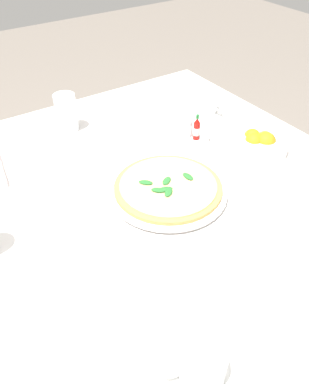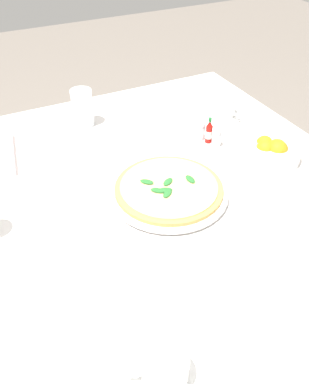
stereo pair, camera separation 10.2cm
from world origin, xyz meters
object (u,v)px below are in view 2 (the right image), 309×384
(citrus_bowl, at_px, (273,151))
(pepper_shaker, at_px, (217,138))
(pizza, at_px, (169,188))
(water_glass_right_edge, at_px, (83,110))
(coffee_cup_far_right, at_px, (165,372))
(hot_sauce_bottle, at_px, (209,132))
(salt_shaker, at_px, (201,131))
(coffee_cup_left_edge, at_px, (224,108))
(pizza_plate, at_px, (169,192))

(citrus_bowl, bearing_deg, pepper_shaker, 37.82)
(pizza, bearing_deg, pepper_shaker, -58.61)
(citrus_bowl, bearing_deg, water_glass_right_edge, 43.95)
(coffee_cup_far_right, xyz_separation_m, pepper_shaker, (0.57, -0.47, -0.00))
(hot_sauce_bottle, xyz_separation_m, salt_shaker, (0.03, 0.01, -0.01))
(water_glass_right_edge, height_order, hot_sauce_bottle, water_glass_right_edge)
(pizza, xyz_separation_m, coffee_cup_far_right, (-0.42, 0.23, 0.00))
(hot_sauce_bottle, relative_size, salt_shaker, 1.48)
(coffee_cup_far_right, height_order, salt_shaker, coffee_cup_far_right)
(citrus_bowl, distance_m, hot_sauce_bottle, 0.20)
(pepper_shaker, bearing_deg, coffee_cup_far_right, 140.39)
(coffee_cup_left_edge, relative_size, water_glass_right_edge, 1.10)
(coffee_cup_left_edge, bearing_deg, pizza, 128.78)
(pizza, xyz_separation_m, coffee_cup_left_edge, (0.29, -0.36, 0.01))
(coffee_cup_left_edge, bearing_deg, water_glass_right_edge, 70.42)
(hot_sauce_bottle, bearing_deg, pizza, 127.18)
(pizza, bearing_deg, citrus_bowl, -87.86)
(pizza_plate, bearing_deg, pizza, 98.53)
(citrus_bowl, bearing_deg, coffee_cup_left_edge, -4.04)
(pizza, distance_m, citrus_bowl, 0.34)
(hot_sauce_bottle, height_order, salt_shaker, hot_sauce_bottle)
(salt_shaker, relative_size, pepper_shaker, 1.00)
(coffee_cup_left_edge, height_order, citrus_bowl, coffee_cup_left_edge)
(coffee_cup_far_right, bearing_deg, pizza_plate, -28.74)
(coffee_cup_left_edge, distance_m, hot_sauce_bottle, 0.18)
(pizza, bearing_deg, coffee_cup_left_edge, -51.22)
(pepper_shaker, bearing_deg, water_glass_right_edge, 46.31)
(coffee_cup_far_right, distance_m, citrus_bowl, 0.72)
(hot_sauce_bottle, bearing_deg, citrus_bowl, -144.87)
(water_glass_right_edge, bearing_deg, coffee_cup_far_right, 169.81)
(pizza, xyz_separation_m, water_glass_right_edge, (0.45, 0.08, 0.03))
(water_glass_right_edge, xyz_separation_m, hot_sauce_bottle, (-0.27, -0.31, -0.02))
(pizza, relative_size, citrus_bowl, 1.85)
(coffee_cup_left_edge, bearing_deg, citrus_bowl, 175.96)
(coffee_cup_far_right, bearing_deg, salt_shaker, -35.82)
(pizza_plate, height_order, water_glass_right_edge, water_glass_right_edge)
(coffee_cup_left_edge, distance_m, coffee_cup_far_right, 0.93)
(coffee_cup_far_right, xyz_separation_m, water_glass_right_edge, (0.87, -0.16, 0.02))
(pizza, relative_size, pepper_shaker, 4.92)
(pizza, distance_m, water_glass_right_edge, 0.46)
(hot_sauce_bottle, bearing_deg, pepper_shaker, -160.35)
(pizza, height_order, pepper_shaker, pepper_shaker)
(coffee_cup_left_edge, bearing_deg, hot_sauce_bottle, 131.39)
(pizza, relative_size, salt_shaker, 4.92)
(coffee_cup_left_edge, xyz_separation_m, citrus_bowl, (-0.28, 0.02, -0.00))
(coffee_cup_left_edge, height_order, pepper_shaker, coffee_cup_left_edge)
(pizza_plate, distance_m, salt_shaker, 0.30)
(pizza_plate, distance_m, water_glass_right_edge, 0.46)
(hot_sauce_bottle, xyz_separation_m, pepper_shaker, (-0.03, -0.01, -0.01))
(coffee_cup_far_right, relative_size, pepper_shaker, 2.31)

